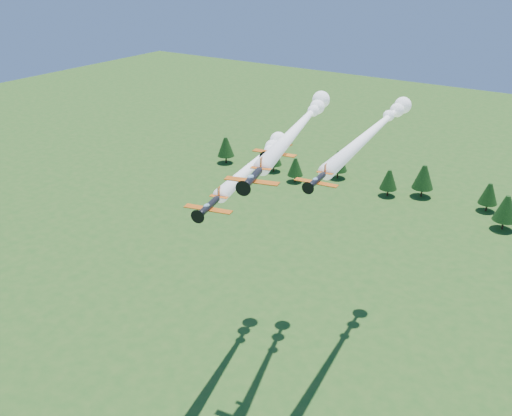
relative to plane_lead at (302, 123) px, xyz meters
The scene contains 6 objects.
ground 55.11m from the plane_lead, 76.68° to the right, with size 600.00×600.00×0.00m, color #24551A.
plane_lead is the anchor object (origin of this frame).
plane_left 12.53m from the plane_lead, behind, with size 14.52×41.84×3.70m.
plane_right 15.66m from the plane_lead, 49.81° to the left, with size 10.66×55.05×3.70m.
plane_slot 13.26m from the plane_lead, 79.75° to the right, with size 7.72×8.40×2.70m.
treeline 102.40m from the plane_lead, 87.21° to the left, with size 174.07×19.35×11.67m.
Camera 1 is at (44.87, -69.63, 80.64)m, focal length 40.00 mm.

